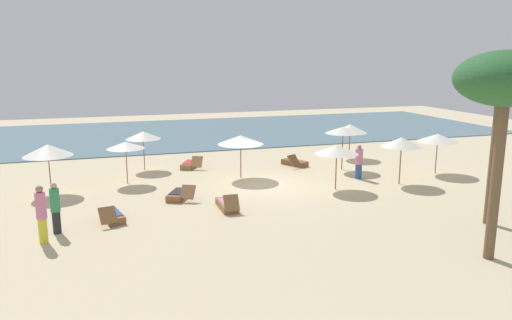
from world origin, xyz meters
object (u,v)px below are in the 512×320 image
Objects in this scene: umbrella_5 at (343,130)px; lounger_0 at (179,195)px; lounger_3 at (295,163)px; umbrella_6 at (402,142)px; umbrella_4 at (126,145)px; person_2 at (55,208)px; umbrella_0 at (350,129)px; umbrella_2 at (48,150)px; person_0 at (359,162)px; person_1 at (41,214)px; umbrella_8 at (337,150)px; umbrella_3 at (438,138)px; umbrella_7 at (143,135)px; umbrella_1 at (241,140)px; lounger_4 at (112,216)px; palm_1 at (506,82)px; lounger_2 at (227,205)px; palm_2 at (501,86)px; lounger_1 at (190,164)px.

umbrella_5 reaches higher than lounger_0.
umbrella_6 is at bearing -57.64° from lounger_3.
umbrella_4 reaches higher than person_2.
person_2 is at bearing -157.10° from umbrella_5.
umbrella_2 reaches higher than umbrella_0.
person_0 is 0.88× the size of person_1.
umbrella_8 reaches higher than lounger_3.
umbrella_7 is at bearing 159.41° from umbrella_3.
umbrella_5 is 14.83m from person_2.
umbrella_5 is (-4.16, 2.23, 0.26)m from umbrella_3.
umbrella_1 is 1.25× the size of lounger_4.
umbrella_6 is 12.94m from umbrella_7.
palm_1 reaches higher than lounger_4.
umbrella_1 is 1.35× the size of lounger_2.
palm_2 reaches higher than lounger_2.
palm_1 is (-3.01, -14.35, 3.42)m from umbrella_0.
lounger_0 is (-13.20, -0.64, -1.66)m from umbrella_3.
lounger_1 is at bearing 26.54° from umbrella_2.
lounger_1 is 0.31× the size of palm_2.
umbrella_3 is (9.75, -2.05, -0.07)m from umbrella_1.
umbrella_7 is (-9.95, 3.07, -0.26)m from umbrella_5.
lounger_1 is (-11.74, 5.06, -1.66)m from umbrella_3.
umbrella_7 is at bearing 174.28° from lounger_1.
palm_1 is at bearing -49.03° from lounger_0.
umbrella_6 reaches higher than lounger_3.
person_1 is at bearing -161.79° from person_0.
person_0 is at bearing 36.46° from umbrella_8.
lounger_1 is 0.29× the size of palm_1.
person_2 is at bearing 153.75° from palm_1.
umbrella_2 is at bearing 96.72° from person_2.
lounger_0 is 0.94× the size of person_1.
person_0 is (9.79, -5.12, -1.00)m from umbrella_7.
umbrella_5 is 2.42m from person_0.
umbrella_6 is at bearing -17.75° from umbrella_4.
person_2 is (-4.56, -2.88, 0.73)m from lounger_0.
lounger_2 is at bearing -33.09° from umbrella_2.
umbrella_0 reaches higher than person_1.
umbrella_5 is 1.36× the size of person_0.
umbrella_2 is at bearing 92.62° from person_1.
palm_1 reaches higher than person_1.
lounger_1 is at bearing 55.94° from person_1.
lounger_2 is 4.34m from lounger_4.
umbrella_5 is at bearing 33.23° from lounger_2.
umbrella_4 is 1.19× the size of person_0.
umbrella_2 is 1.32× the size of lounger_2.
umbrella_8 is at bearing -43.44° from umbrella_1.
lounger_2 is (-1.88, -4.71, -1.72)m from umbrella_1.
umbrella_4 is 0.90× the size of umbrella_6.
umbrella_1 reaches higher than person_0.
umbrella_1 is at bearing -153.43° from lounger_3.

